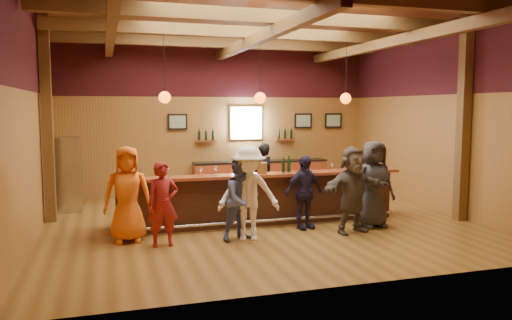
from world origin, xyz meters
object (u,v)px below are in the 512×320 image
at_px(bar_counter, 259,198).
at_px(stainless_fridge, 66,174).
at_px(bottle_a, 283,166).
at_px(customer_white, 248,193).
at_px(customer_navy, 304,192).
at_px(customer_redvest, 163,204).
at_px(back_bar_cabinet, 261,177).
at_px(customer_brown, 353,190).
at_px(customer_orange, 127,194).
at_px(bartender, 263,177).
at_px(customer_dark, 374,184).
at_px(customer_denim, 241,199).
at_px(ice_bucket, 262,168).

relative_size(bar_counter, stainless_fridge, 3.50).
relative_size(bar_counter, bottle_a, 18.94).
bearing_deg(bottle_a, customer_white, -134.97).
distance_m(stainless_fridge, customer_navy, 5.86).
xyz_separation_m(customer_redvest, customer_white, (1.59, -0.03, 0.12)).
distance_m(stainless_fridge, customer_redvest, 4.24).
distance_m(bar_counter, back_bar_cabinet, 3.76).
height_order(stainless_fridge, customer_brown, stainless_fridge).
bearing_deg(bottle_a, customer_orange, -170.34).
bearing_deg(customer_brown, bartender, 98.14).
relative_size(customer_dark, bottle_a, 5.47).
height_order(customer_white, bartender, customer_white).
distance_m(customer_denim, customer_dark, 2.93).
relative_size(back_bar_cabinet, customer_dark, 2.20).
distance_m(customer_orange, ice_bucket, 2.85).
bearing_deg(customer_redvest, bottle_a, 17.82).
bearing_deg(customer_dark, customer_navy, 170.31).
xyz_separation_m(customer_orange, customer_denim, (2.06, -0.50, -0.12)).
relative_size(back_bar_cabinet, customer_denim, 2.57).
bearing_deg(customer_orange, bar_counter, 17.81).
distance_m(customer_brown, customer_dark, 0.73).
height_order(customer_navy, customer_brown, customer_brown).
height_order(customer_redvest, customer_navy, customer_redvest).
height_order(customer_denim, customer_white, customer_white).
relative_size(ice_bucket, bottle_a, 0.71).
xyz_separation_m(stainless_fridge, bottle_a, (4.59, -2.73, 0.34)).
distance_m(customer_white, customer_dark, 2.80).
distance_m(customer_dark, ice_bucket, 2.36).
height_order(customer_navy, bartender, bartender).
xyz_separation_m(ice_bucket, bottle_a, (0.50, 0.04, 0.01)).
bearing_deg(bar_counter, customer_dark, -27.89).
distance_m(back_bar_cabinet, customer_denim, 5.28).
height_order(back_bar_cabinet, customer_navy, customer_navy).
bearing_deg(customer_redvest, stainless_fridge, 112.76).
height_order(back_bar_cabinet, bartender, bartender).
distance_m(stainless_fridge, customer_white, 5.18).
bearing_deg(customer_brown, bottle_a, 118.43).
bearing_deg(back_bar_cabinet, customer_dark, -78.27).
distance_m(customer_dark, bartender, 2.90).
xyz_separation_m(back_bar_cabinet, customer_orange, (-4.00, -4.41, 0.42)).
xyz_separation_m(customer_navy, bartender, (-0.22, 2.11, 0.05)).
xyz_separation_m(customer_orange, customer_navy, (3.52, -0.05, -0.13)).
bearing_deg(customer_redvest, back_bar_cabinet, 51.48).
height_order(customer_denim, bartender, bartender).
xyz_separation_m(bar_counter, customer_navy, (0.70, -0.89, 0.24)).
distance_m(bar_counter, customer_dark, 2.48).
bearing_deg(customer_denim, customer_navy, -4.47).
distance_m(customer_redvest, customer_brown, 3.73).
relative_size(bar_counter, ice_bucket, 26.86).
bearing_deg(customer_brown, customer_dark, 13.08).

